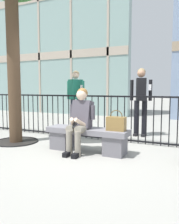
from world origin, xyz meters
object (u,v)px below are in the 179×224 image
at_px(seated_person_with_phone, 80,118).
at_px(bystander_further_back, 141,97).
at_px(handbag_on_bench, 116,123).
at_px(stone_bench, 87,137).
at_px(bystander_at_railing, 76,96).

height_order(seated_person_with_phone, bystander_further_back, bystander_further_back).
bearing_deg(handbag_on_bench, stone_bench, 179.01).
bearing_deg(stone_bench, bystander_at_railing, 124.28).
bearing_deg(bystander_further_back, stone_bench, -106.14).
bearing_deg(handbag_on_bench, bystander_at_railing, 134.30).
height_order(handbag_on_bench, bystander_at_railing, bystander_at_railing).
relative_size(handbag_on_bench, bystander_at_railing, 0.22).
xyz_separation_m(bystander_at_railing, bystander_further_back, (1.88, -0.01, 0.00)).
distance_m(stone_bench, handbag_on_bench, 0.66).
xyz_separation_m(handbag_on_bench, bystander_further_back, (-0.02, 1.94, 0.42)).
distance_m(stone_bench, bystander_further_back, 2.14).
relative_size(stone_bench, bystander_further_back, 0.94).
height_order(handbag_on_bench, bystander_further_back, bystander_further_back).
height_order(seated_person_with_phone, handbag_on_bench, seated_person_with_phone).
relative_size(stone_bench, handbag_on_bench, 4.30).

